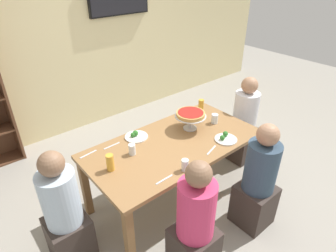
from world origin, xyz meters
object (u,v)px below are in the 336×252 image
at_px(water_glass_clear_near, 132,149).
at_px(cutlery_knife_near, 211,150).
at_px(dining_table, 174,149).
at_px(water_glass_clear_spare, 185,165).
at_px(diner_head_west, 65,217).
at_px(salad_plate_near_diner, 136,136).
at_px(diner_head_east, 243,126).
at_px(diner_near_right, 258,184).
at_px(beer_glass_amber_tall, 201,106).
at_px(deep_dish_pizza_stand, 191,115).
at_px(beer_glass_amber_short, 110,163).
at_px(cutlery_fork_near, 88,154).
at_px(cutlery_knife_far, 112,146).
at_px(water_glass_clear_far, 215,119).
at_px(salad_plate_far_diner, 225,138).
at_px(cutlery_fork_far, 164,180).
at_px(diner_near_left, 195,228).

distance_m(water_glass_clear_near, cutlery_knife_near, 0.77).
relative_size(dining_table, water_glass_clear_spare, 16.15).
xyz_separation_m(dining_table, diner_head_west, (-1.19, 0.02, -0.17)).
bearing_deg(salad_plate_near_diner, diner_head_east, -13.10).
bearing_deg(diner_head_west, salad_plate_near_diner, 18.15).
height_order(diner_near_right, beer_glass_amber_tall, diner_near_right).
height_order(diner_head_east, water_glass_clear_near, diner_head_east).
height_order(deep_dish_pizza_stand, beer_glass_amber_short, deep_dish_pizza_stand).
height_order(cutlery_fork_near, cutlery_knife_far, same).
xyz_separation_m(cutlery_fork_near, cutlery_knife_near, (0.95, -0.71, 0.00)).
xyz_separation_m(diner_head_west, salad_plate_near_diner, (0.94, 0.31, 0.27)).
bearing_deg(cutlery_knife_near, water_glass_clear_far, 22.57).
bearing_deg(water_glass_clear_spare, water_glass_clear_far, 25.81).
relative_size(diner_head_west, salad_plate_far_diner, 4.99).
bearing_deg(cutlery_knife_near, diner_near_right, -82.21).
height_order(salad_plate_far_diner, beer_glass_amber_short, beer_glass_amber_short).
bearing_deg(cutlery_fork_far, diner_head_east, 11.62).
bearing_deg(beer_glass_amber_tall, diner_near_right, -105.15).
height_order(water_glass_clear_near, cutlery_knife_far, water_glass_clear_near).
distance_m(diner_near_left, diner_head_west, 1.08).
distance_m(dining_table, salad_plate_near_diner, 0.42).
height_order(diner_near_left, beer_glass_amber_tall, diner_near_left).
height_order(diner_near_right, salad_plate_near_diner, diner_near_right).
distance_m(salad_plate_far_diner, water_glass_clear_near, 0.96).
relative_size(diner_near_left, deep_dish_pizza_stand, 3.40).
bearing_deg(cutlery_knife_far, salad_plate_near_diner, 174.72).
distance_m(dining_table, salad_plate_far_diner, 0.54).
distance_m(diner_head_east, diner_near_right, 1.11).
bearing_deg(water_glass_clear_near, diner_head_east, -3.79).
xyz_separation_m(salad_plate_far_diner, water_glass_clear_far, (0.17, 0.31, 0.04)).
relative_size(water_glass_clear_spare, cutlery_fork_far, 0.62).
bearing_deg(beer_glass_amber_tall, beer_glass_amber_short, -169.46).
bearing_deg(cutlery_fork_near, beer_glass_amber_short, 91.89).
bearing_deg(diner_near_right, dining_table, 26.69).
relative_size(diner_head_east, salad_plate_far_diner, 4.99).
bearing_deg(diner_head_west, cutlery_fork_near, 39.56).
bearing_deg(diner_head_east, cutlery_knife_far, -11.70).
bearing_deg(diner_near_right, water_glass_clear_near, 43.09).
bearing_deg(cutlery_knife_near, water_glass_clear_spare, 170.93).
distance_m(diner_near_right, water_glass_clear_near, 1.24).
distance_m(salad_plate_near_diner, cutlery_knife_far, 0.28).
bearing_deg(cutlery_fork_near, water_glass_clear_near, 134.36).
bearing_deg(cutlery_knife_far, water_glass_clear_near, 107.53).
xyz_separation_m(diner_near_right, cutlery_knife_near, (-0.20, 0.44, 0.25)).
height_order(diner_near_left, beer_glass_amber_short, diner_near_left).
distance_m(water_glass_clear_near, cutlery_fork_near, 0.42).
bearing_deg(diner_near_left, dining_table, -29.89).
height_order(water_glass_clear_spare, cutlery_fork_near, water_glass_clear_spare).
height_order(water_glass_clear_far, cutlery_fork_far, water_glass_clear_far).
xyz_separation_m(diner_head_west, water_glass_clear_near, (0.75, 0.08, 0.30)).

